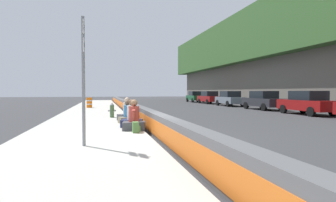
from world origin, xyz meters
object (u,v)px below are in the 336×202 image
parked_car_fourth (263,100)px  backpack (136,127)px  fire_hydrant (112,110)px  parked_car_farther (195,97)px  route_sign_post (83,72)px  parked_car_far (209,97)px  seated_person_far (127,113)px  construction_barrel (89,103)px  parked_car_midline (230,99)px  parked_car_third (307,103)px  seated_person_middle (132,118)px  seated_person_rear (128,116)px  seated_person_foreground (134,120)px

parked_car_fourth → backpack: bearing=132.7°
fire_hydrant → parked_car_farther: bearing=-29.4°
route_sign_post → parked_car_far: route_sign_post is taller
seated_person_far → construction_barrel: (12.36, 2.45, 0.10)m
seated_person_far → parked_car_far: bearing=-32.4°
parked_car_midline → construction_barrel: bearing=96.8°
parked_car_third → parked_car_farther: same height
construction_barrel → parked_car_third: 18.51m
backpack → parked_car_far: 28.14m
seated_person_middle → backpack: seated_person_middle is taller
fire_hydrant → parked_car_midline: bearing=-48.0°
seated_person_far → parked_car_far: size_ratio=0.27×
construction_barrel → parked_car_far: bearing=-62.1°
route_sign_post → parked_car_midline: bearing=-35.4°
parked_car_fourth → construction_barrel: bearing=73.3°
parked_car_far → seated_person_far: bearing=147.6°
seated_person_rear → construction_barrel: seated_person_rear is taller
seated_person_middle → parked_car_fourth: parked_car_fourth is taller
seated_person_rear → seated_person_far: (1.25, -0.10, 0.03)m
construction_barrel → parked_car_fourth: bearing=-106.7°
parked_car_third → fire_hydrant: bearing=91.3°
seated_person_rear → parked_car_midline: size_ratio=0.24×
seated_person_middle → parked_car_far: size_ratio=0.26×
backpack → seated_person_foreground: bearing=-1.2°
backpack → parked_car_far: size_ratio=0.09×
construction_barrel → fire_hydrant: bearing=-170.6°
seated_person_rear → construction_barrel: (13.61, 2.35, 0.13)m
seated_person_foreground → parked_car_fourth: bearing=-49.0°
seated_person_far → parked_car_third: 13.22m
backpack → parked_car_farther: (30.67, -13.08, 0.53)m
seated_person_foreground → parked_car_far: (24.19, -13.06, 0.34)m
construction_barrel → parked_car_midline: size_ratio=0.21×
route_sign_post → fire_hydrant: 8.62m
route_sign_post → parked_car_fourth: bearing=-46.2°
parked_car_midline → parked_car_far: bearing=-0.8°
seated_person_foreground → seated_person_rear: 2.41m
fire_hydrant → parked_car_fourth: bearing=-67.2°
parked_car_midline → parked_car_farther: size_ratio=1.00×
parked_car_third → parked_car_fourth: bearing=-0.0°
parked_car_fourth → parked_car_far: same height
parked_car_fourth → parked_car_farther: same height
parked_car_far → parked_car_farther: same height
backpack → parked_car_midline: bearing=-35.0°
parked_car_fourth → parked_car_farther: (18.58, 0.03, 0.00)m
route_sign_post → seated_person_foreground: (2.82, -1.72, -1.69)m
parked_car_midline → parked_car_far: size_ratio=1.00×
construction_barrel → parked_car_farther: 20.81m
route_sign_post → parked_car_far: size_ratio=0.79×
fire_hydrant → backpack: (-6.30, -0.64, -0.25)m
route_sign_post → backpack: 3.29m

